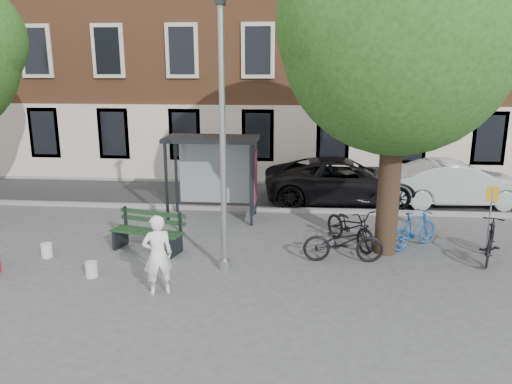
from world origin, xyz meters
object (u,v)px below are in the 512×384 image
at_px(painter, 158,255).
at_px(car_dark, 344,180).
at_px(bike_c, 350,226).
at_px(notice_sign, 491,206).
at_px(bike_a, 343,242).
at_px(car_silver, 456,184).
at_px(bike_d, 491,240).
at_px(bike_b, 415,229).
at_px(bus_shelter, 225,159).
at_px(bench, 148,233).
at_px(lamppost, 223,155).

height_order(painter, car_dark, painter).
relative_size(bike_c, notice_sign, 1.18).
height_order(bike_a, car_silver, car_silver).
bearing_deg(car_dark, bike_d, -153.50).
distance_m(painter, notice_sign, 8.55).
xyz_separation_m(bike_b, car_dark, (-1.51, 4.55, 0.27)).
bearing_deg(bus_shelter, bike_b, -21.96).
bearing_deg(bike_b, bike_c, 50.26).
distance_m(bike_b, car_silver, 4.99).
relative_size(car_dark, notice_sign, 3.24).
distance_m(bench, bike_c, 5.39).
height_order(lamppost, bike_a, lamppost).
bearing_deg(notice_sign, bike_a, -151.39).
distance_m(bench, bike_b, 7.07).
height_order(painter, bench, painter).
xyz_separation_m(bench, bike_a, (5.05, -0.33, 0.06)).
height_order(bus_shelter, car_dark, bus_shelter).
xyz_separation_m(car_dark, notice_sign, (3.38, -4.60, 0.45)).
xyz_separation_m(bench, car_silver, (9.34, 5.23, 0.31)).
bearing_deg(notice_sign, bike_c, -168.53).
bearing_deg(lamppost, bike_d, 9.92).
height_order(lamppost, bench, lamppost).
bearing_deg(car_dark, bike_b, -166.03).
bearing_deg(car_dark, lamppost, 148.51).
bearing_deg(bench, bike_c, 23.70).
bearing_deg(bench, lamppost, -11.68).
distance_m(painter, bike_a, 4.61).
xyz_separation_m(lamppost, bike_a, (2.85, 0.76, -2.26)).
height_order(painter, car_silver, painter).
distance_m(bus_shelter, painter, 5.65).
distance_m(lamppost, bike_a, 3.72).
relative_size(painter, bike_a, 0.88).
distance_m(painter, bike_c, 5.48).
bearing_deg(bike_b, bike_d, -154.16).
xyz_separation_m(painter, bike_d, (7.70, 2.55, -0.34)).
xyz_separation_m(lamppost, notice_sign, (6.69, 1.87, -1.56)).
bearing_deg(bike_a, notice_sign, -76.36).
xyz_separation_m(car_silver, notice_sign, (-0.45, -4.45, 0.45)).
distance_m(bike_a, bike_d, 3.67).
height_order(bike_d, car_dark, car_dark).
xyz_separation_m(bus_shelter, bench, (-1.59, -3.01, -1.46)).
bearing_deg(notice_sign, bench, -162.55).
bearing_deg(bench, bike_b, 21.45).
relative_size(painter, notice_sign, 1.01).
relative_size(bench, bike_b, 1.19).
bearing_deg(bus_shelter, lamppost, -81.57).
bearing_deg(bench, bike_d, 15.05).
distance_m(bike_b, notice_sign, 2.00).
distance_m(bike_b, bike_c, 1.69).
relative_size(bench, bike_c, 0.99).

